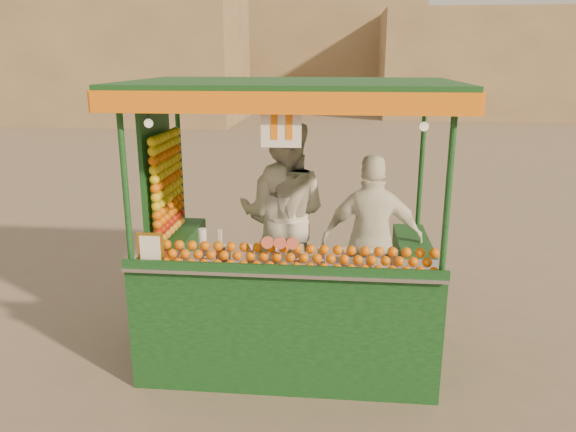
# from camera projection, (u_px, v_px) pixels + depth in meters

# --- Properties ---
(ground) EXTENTS (90.00, 90.00, 0.00)m
(ground) POSITION_uv_depth(u_px,v_px,m) (270.00, 337.00, 5.87)
(ground) COLOR #6B5A4C
(ground) RESTS_ON ground
(building_left) EXTENTS (10.00, 6.00, 6.00)m
(building_left) POSITION_uv_depth(u_px,v_px,m) (129.00, 53.00, 25.03)
(building_left) COLOR #988156
(building_left) RESTS_ON ground
(building_right) EXTENTS (9.00, 6.00, 5.00)m
(building_right) POSITION_uv_depth(u_px,v_px,m) (473.00, 64.00, 27.48)
(building_right) COLOR #988156
(building_right) RESTS_ON ground
(building_center) EXTENTS (14.00, 7.00, 7.00)m
(building_center) POSITION_uv_depth(u_px,v_px,m) (301.00, 46.00, 33.80)
(building_center) COLOR #988156
(building_center) RESTS_ON ground
(juice_cart) EXTENTS (2.90, 1.88, 2.64)m
(juice_cart) POSITION_uv_depth(u_px,v_px,m) (282.00, 275.00, 5.26)
(juice_cart) COLOR #0E3414
(juice_cart) RESTS_ON ground
(vendor_left) EXTENTS (0.64, 0.51, 1.55)m
(vendor_left) POSITION_uv_depth(u_px,v_px,m) (276.00, 239.00, 5.57)
(vendor_left) COLOR beige
(vendor_left) RESTS_ON ground
(vendor_middle) EXTENTS (1.02, 0.84, 1.95)m
(vendor_middle) POSITION_uv_depth(u_px,v_px,m) (284.00, 215.00, 5.68)
(vendor_middle) COLOR beige
(vendor_middle) RESTS_ON ground
(vendor_right) EXTENTS (0.99, 0.45, 1.66)m
(vendor_right) POSITION_uv_depth(u_px,v_px,m) (372.00, 240.00, 5.37)
(vendor_right) COLOR white
(vendor_right) RESTS_ON ground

